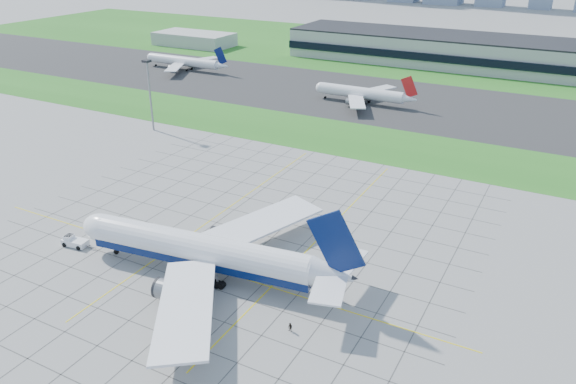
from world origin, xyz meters
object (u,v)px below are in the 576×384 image
object	(u,v)px
airliner	(203,251)
crew_far	(290,327)
distant_jet_0	(184,61)
crew_near	(112,242)
distant_jet_1	(362,93)
pushback_tug	(74,241)
light_mast	(149,87)

from	to	relation	value
airliner	crew_far	size ratio (longest dim) A/B	35.07
crew_far	distant_jet_0	size ratio (longest dim) A/B	0.04
crew_near	distant_jet_0	world-z (taller)	distant_jet_0
distant_jet_1	crew_near	bearing A→B (deg)	-92.99
pushback_tug	distant_jet_1	xyz separation A→B (m)	(14.76, 143.18, 3.40)
crew_far	pushback_tug	bearing A→B (deg)	-165.49
pushback_tug	crew_far	size ratio (longest dim) A/B	4.78
airliner	distant_jet_0	xyz separation A→B (m)	(-124.80, 154.68, -1.09)
light_mast	airliner	bearing A→B (deg)	-43.50
crew_near	light_mast	bearing A→B (deg)	85.33
pushback_tug	crew_near	distance (m)	8.61
crew_near	distant_jet_1	xyz separation A→B (m)	(7.26, 138.97, 3.61)
airliner	pushback_tug	distance (m)	34.17
light_mast	crew_far	distance (m)	125.95
light_mast	distant_jet_0	distance (m)	100.45
pushback_tug	distant_jet_1	distance (m)	143.98
crew_near	distant_jet_1	bearing A→B (deg)	48.33
distant_jet_1	crew_far	bearing A→B (deg)	-73.40
crew_near	crew_far	bearing A→B (deg)	-47.47
pushback_tug	light_mast	bearing A→B (deg)	111.14
pushback_tug	crew_far	bearing A→B (deg)	-10.58
light_mast	distant_jet_1	world-z (taller)	light_mast
crew_far	distant_jet_0	distance (m)	221.30
pushback_tug	crew_far	distance (m)	58.65
light_mast	airliner	xyz separation A→B (m)	(73.09, -69.36, -10.60)
crew_near	distant_jet_1	world-z (taller)	distant_jet_1
light_mast	crew_far	bearing A→B (deg)	-38.34
airliner	distant_jet_1	distance (m)	139.92
crew_near	airliner	bearing A→B (deg)	-37.98
light_mast	airliner	distance (m)	101.32
crew_far	distant_jet_0	bearing A→B (deg)	150.70
light_mast	airliner	size ratio (longest dim) A/B	0.39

